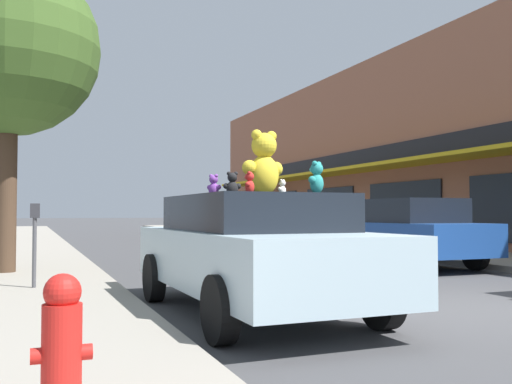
{
  "coord_description": "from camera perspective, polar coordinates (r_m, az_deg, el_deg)",
  "views": [
    {
      "loc": [
        -5.37,
        -5.98,
        1.27
      ],
      "look_at": [
        -1.35,
        4.15,
        1.66
      ],
      "focal_mm": 40.0,
      "sensor_mm": 36.0,
      "label": 1
    }
  ],
  "objects": [
    {
      "name": "parked_car_far_center",
      "position": [
        14.04,
        14.16,
        -3.69
      ],
      "size": [
        2.04,
        4.8,
        1.58
      ],
      "color": "#1E4793",
      "rests_on": "ground_plane"
    },
    {
      "name": "teddy_bear_brown",
      "position": [
        7.76,
        0.4,
        0.67
      ],
      "size": [
        0.18,
        0.24,
        0.32
      ],
      "rotation": [
        0.0,
        0.0,
        2.02
      ],
      "color": "olive",
      "rests_on": "plush_art_car"
    },
    {
      "name": "teddy_bear_black",
      "position": [
        7.77,
        -2.39,
        0.75
      ],
      "size": [
        0.26,
        0.17,
        0.34
      ],
      "rotation": [
        0.0,
        0.0,
        2.94
      ],
      "color": "black",
      "rests_on": "plush_art_car"
    },
    {
      "name": "parking_meter",
      "position": [
        9.27,
        -21.26,
        -3.92
      ],
      "size": [
        0.14,
        0.1,
        1.27
      ],
      "color": "#4C4C51",
      "rests_on": "sidewalk_near"
    },
    {
      "name": "ground_plane",
      "position": [
        8.14,
        20.39,
        -10.91
      ],
      "size": [
        260.0,
        260.0,
        0.0
      ],
      "primitive_type": "plane",
      "color": "#424244"
    },
    {
      "name": "teddy_bear_red",
      "position": [
        6.68,
        -0.65,
        0.9
      ],
      "size": [
        0.17,
        0.19,
        0.27
      ],
      "rotation": [
        0.0,
        0.0,
        4.12
      ],
      "color": "red",
      "rests_on": "plush_art_car"
    },
    {
      "name": "teddy_bear_white",
      "position": [
        7.43,
        2.65,
        0.42
      ],
      "size": [
        0.16,
        0.14,
        0.22
      ],
      "rotation": [
        0.0,
        0.0,
        3.74
      ],
      "color": "white",
      "rests_on": "plush_art_car"
    },
    {
      "name": "street_tree",
      "position": [
        12.31,
        -23.51,
        13.09
      ],
      "size": [
        3.46,
        3.46,
        6.07
      ],
      "color": "#473323",
      "rests_on": "sidewalk_near"
    },
    {
      "name": "teddy_bear_purple",
      "position": [
        7.89,
        -4.25,
        0.62
      ],
      "size": [
        0.2,
        0.23,
        0.31
      ],
      "rotation": [
        0.0,
        0.0,
        2.18
      ],
      "color": "purple",
      "rests_on": "plush_art_car"
    },
    {
      "name": "teddy_bear_giant",
      "position": [
        7.22,
        0.79,
        2.82
      ],
      "size": [
        0.63,
        0.42,
        0.83
      ],
      "rotation": [
        0.0,
        0.0,
        3.39
      ],
      "color": "yellow",
      "rests_on": "plush_art_car"
    },
    {
      "name": "fire_hydrant",
      "position": [
        3.47,
        -18.84,
        -14.2
      ],
      "size": [
        0.33,
        0.22,
        0.79
      ],
      "color": "red",
      "rests_on": "sidewalk_near"
    },
    {
      "name": "teddy_bear_teal",
      "position": [
        6.64,
        6.07,
        1.4
      ],
      "size": [
        0.27,
        0.24,
        0.38
      ],
      "rotation": [
        0.0,
        0.0,
        3.77
      ],
      "color": "teal",
      "rests_on": "plush_art_car"
    },
    {
      "name": "plush_art_car",
      "position": [
        7.21,
        -0.38,
        -5.76
      ],
      "size": [
        2.11,
        4.7,
        1.49
      ],
      "rotation": [
        0.0,
        0.0,
        0.02
      ],
      "color": "#ADC6D1",
      "rests_on": "ground_plane"
    }
  ]
}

